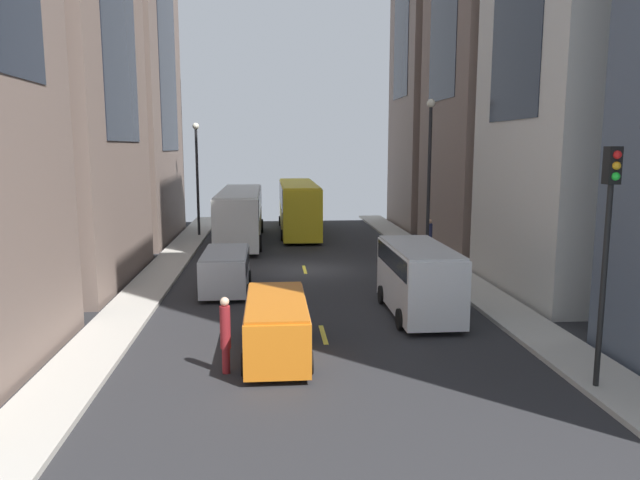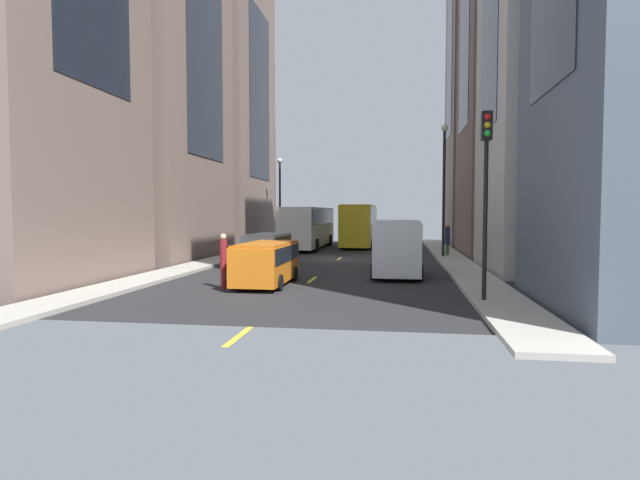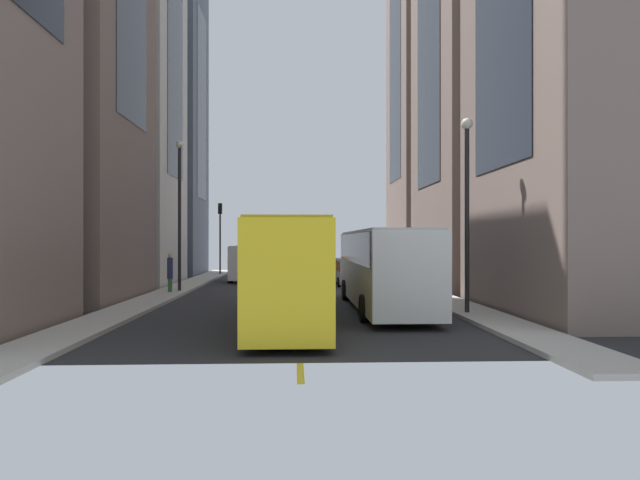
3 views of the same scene
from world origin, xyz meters
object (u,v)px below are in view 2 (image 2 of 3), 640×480
object	(u,v)px
city_bus_white	(309,224)
delivery_van_white	(397,243)
pedestrian_crossing_near	(447,238)
car_silver_1	(267,246)
traffic_light_near_corner	(486,170)
pedestrian_walking_far	(224,259)
streetcar_yellow	(360,222)
car_orange_0	(267,260)

from	to	relation	value
city_bus_white	delivery_van_white	size ratio (longest dim) A/B	2.29
delivery_van_white	pedestrian_crossing_near	bearing A→B (deg)	72.82
delivery_van_white	car_silver_1	size ratio (longest dim) A/B	1.26
delivery_van_white	traffic_light_near_corner	bearing A→B (deg)	-68.73
city_bus_white	pedestrian_walking_far	distance (m)	22.90
city_bus_white	streetcar_yellow	distance (m)	5.51
car_orange_0	pedestrian_walking_far	size ratio (longest dim) A/B	2.19
pedestrian_walking_far	streetcar_yellow	bearing A→B (deg)	29.30
streetcar_yellow	car_orange_0	bearing A→B (deg)	-94.22
city_bus_white	pedestrian_walking_far	size ratio (longest dim) A/B	5.86
streetcar_yellow	pedestrian_walking_far	distance (m)	26.94
delivery_van_white	pedestrian_crossing_near	size ratio (longest dim) A/B	2.60
pedestrian_walking_far	car_orange_0	bearing A→B (deg)	-12.56
city_bus_white	traffic_light_near_corner	xyz separation A→B (m)	(10.08, -24.91, 2.29)
car_silver_1	pedestrian_walking_far	distance (m)	9.37
pedestrian_crossing_near	car_silver_1	bearing A→B (deg)	86.88
streetcar_yellow	pedestrian_walking_far	bearing A→B (deg)	-96.98
city_bus_white	streetcar_yellow	bearing A→B (deg)	44.37
city_bus_white	pedestrian_crossing_near	size ratio (longest dim) A/B	5.95
pedestrian_walking_far	pedestrian_crossing_near	size ratio (longest dim) A/B	1.02
streetcar_yellow	traffic_light_near_corner	world-z (taller)	traffic_light_near_corner
city_bus_white	streetcar_yellow	world-z (taller)	streetcar_yellow
delivery_van_white	car_orange_0	bearing A→B (deg)	-143.04
pedestrian_walking_far	pedestrian_crossing_near	world-z (taller)	pedestrian_crossing_near
car_orange_0	car_silver_1	bearing A→B (deg)	104.23
pedestrian_walking_far	pedestrian_crossing_near	distance (m)	18.46
car_orange_0	traffic_light_near_corner	xyz separation A→B (m)	(8.02, -3.24, 3.28)
streetcar_yellow	car_silver_1	bearing A→B (deg)	-102.78
delivery_van_white	city_bus_white	bearing A→B (deg)	112.33
city_bus_white	streetcar_yellow	size ratio (longest dim) A/B	1.01
streetcar_yellow	car_silver_1	distance (m)	17.85
car_silver_1	pedestrian_crossing_near	size ratio (longest dim) A/B	2.07
streetcar_yellow	pedestrian_walking_far	world-z (taller)	streetcar_yellow
car_orange_0	delivery_van_white	bearing A→B (deg)	36.96
city_bus_white	car_orange_0	distance (m)	21.78
pedestrian_crossing_near	streetcar_yellow	bearing A→B (deg)	-3.24
car_orange_0	pedestrian_walking_far	world-z (taller)	pedestrian_walking_far
car_orange_0	pedestrian_crossing_near	distance (m)	16.70
pedestrian_crossing_near	city_bus_white	bearing A→B (deg)	21.50
traffic_light_near_corner	pedestrian_walking_far	bearing A→B (deg)	167.84
pedestrian_crossing_near	traffic_light_near_corner	bearing A→B (deg)	144.69
car_silver_1	streetcar_yellow	bearing A→B (deg)	77.22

